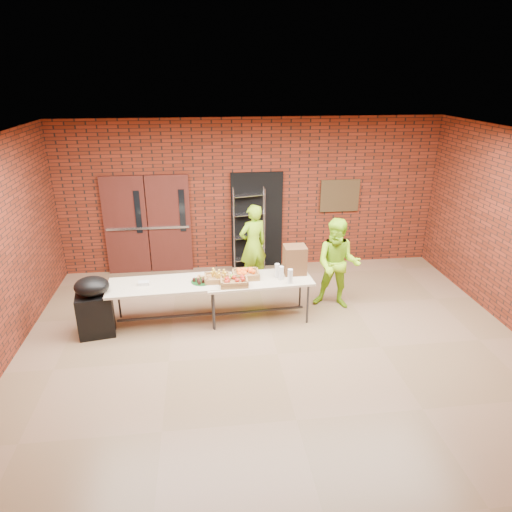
{
  "coord_description": "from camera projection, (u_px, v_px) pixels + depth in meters",
  "views": [
    {
      "loc": [
        -1.04,
        -5.85,
        4.03
      ],
      "look_at": [
        -0.17,
        1.4,
        1.07
      ],
      "focal_mm": 32.0,
      "sensor_mm": 36.0,
      "label": 1
    }
  ],
  "objects": [
    {
      "name": "room",
      "position": [
        280.0,
        258.0,
        6.41
      ],
      "size": [
        8.08,
        7.08,
        3.28
      ],
      "color": "olive",
      "rests_on": "ground"
    },
    {
      "name": "double_doors",
      "position": [
        148.0,
        225.0,
        9.53
      ],
      "size": [
        1.78,
        0.12,
        2.1
      ],
      "color": "#441813",
      "rests_on": "room"
    },
    {
      "name": "dark_doorway",
      "position": [
        257.0,
        221.0,
        9.81
      ],
      "size": [
        1.1,
        0.06,
        2.1
      ],
      "primitive_type": "cube",
      "color": "black",
      "rests_on": "room"
    },
    {
      "name": "bronze_plaque",
      "position": [
        340.0,
        196.0,
        9.81
      ],
      "size": [
        0.85,
        0.04,
        0.7
      ],
      "primitive_type": "cube",
      "color": "#47371C",
      "rests_on": "room"
    },
    {
      "name": "wire_rack",
      "position": [
        249.0,
        230.0,
        9.71
      ],
      "size": [
        0.7,
        0.37,
        1.81
      ],
      "primitive_type": null,
      "rotation": [
        0.0,
        0.0,
        0.24
      ],
      "color": "#A9A9B0",
      "rests_on": "room"
    },
    {
      "name": "table_left",
      "position": [
        164.0,
        287.0,
        7.6
      ],
      "size": [
        1.86,
        0.84,
        0.75
      ],
      "rotation": [
        0.0,
        0.0,
        0.04
      ],
      "color": "beige",
      "rests_on": "room"
    },
    {
      "name": "table_right",
      "position": [
        259.0,
        282.0,
        7.82
      ],
      "size": [
        1.85,
        0.86,
        0.74
      ],
      "rotation": [
        0.0,
        0.0,
        0.06
      ],
      "color": "beige",
      "rests_on": "room"
    },
    {
      "name": "basket_bananas",
      "position": [
        217.0,
        278.0,
        7.68
      ],
      "size": [
        0.43,
        0.34,
        0.13
      ],
      "color": "#9F6F40",
      "rests_on": "table_right"
    },
    {
      "name": "basket_oranges",
      "position": [
        246.0,
        274.0,
        7.82
      ],
      "size": [
        0.45,
        0.35,
        0.14
      ],
      "color": "#9F6F40",
      "rests_on": "table_right"
    },
    {
      "name": "basket_apples",
      "position": [
        234.0,
        281.0,
        7.55
      ],
      "size": [
        0.45,
        0.35,
        0.14
      ],
      "color": "#9F6F40",
      "rests_on": "table_right"
    },
    {
      "name": "muffin_tray",
      "position": [
        202.0,
        280.0,
        7.64
      ],
      "size": [
        0.35,
        0.35,
        0.09
      ],
      "color": "#124518",
      "rests_on": "table_left"
    },
    {
      "name": "napkin_box",
      "position": [
        144.0,
        283.0,
        7.53
      ],
      "size": [
        0.18,
        0.12,
        0.06
      ],
      "primitive_type": "cube",
      "color": "silver",
      "rests_on": "table_left"
    },
    {
      "name": "coffee_dispenser",
      "position": [
        295.0,
        260.0,
        7.94
      ],
      "size": [
        0.38,
        0.34,
        0.5
      ],
      "primitive_type": "cube",
      "color": "brown",
      "rests_on": "table_right"
    },
    {
      "name": "cup_stack_front",
      "position": [
        281.0,
        273.0,
        7.71
      ],
      "size": [
        0.08,
        0.08,
        0.24
      ],
      "primitive_type": "cylinder",
      "color": "silver",
      "rests_on": "table_right"
    },
    {
      "name": "cup_stack_mid",
      "position": [
        290.0,
        276.0,
        7.58
      ],
      "size": [
        0.08,
        0.08,
        0.25
      ],
      "primitive_type": "cylinder",
      "color": "silver",
      "rests_on": "table_right"
    },
    {
      "name": "cup_stack_back",
      "position": [
        277.0,
        271.0,
        7.81
      ],
      "size": [
        0.08,
        0.08,
        0.25
      ],
      "primitive_type": "cylinder",
      "color": "silver",
      "rests_on": "table_right"
    },
    {
      "name": "covered_grill",
      "position": [
        95.0,
        306.0,
        7.37
      ],
      "size": [
        0.63,
        0.55,
        1.02
      ],
      "rotation": [
        0.0,
        0.0,
        0.16
      ],
      "color": "black",
      "rests_on": "room"
    },
    {
      "name": "volunteer_woman",
      "position": [
        253.0,
        245.0,
        9.07
      ],
      "size": [
        0.71,
        0.61,
        1.66
      ],
      "primitive_type": "imported",
      "rotation": [
        0.0,
        0.0,
        3.56
      ],
      "color": "#8FD317",
      "rests_on": "room"
    },
    {
      "name": "volunteer_man",
      "position": [
        338.0,
        264.0,
        8.14
      ],
      "size": [
        0.99,
        0.88,
        1.67
      ],
      "primitive_type": "imported",
      "rotation": [
        0.0,
        0.0,
        -0.37
      ],
      "color": "#8FD317",
      "rests_on": "room"
    }
  ]
}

